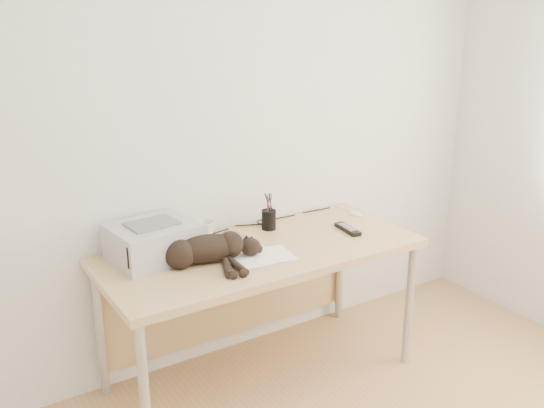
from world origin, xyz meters
TOP-DOWN VIEW (x-y plane):
  - wall_back at (0.00, 1.75)m, footprint 3.50×0.00m
  - desk at (0.00, 1.48)m, footprint 1.60×0.70m
  - printer at (-0.49, 1.56)m, footprint 0.41×0.36m
  - papers at (-0.06, 1.30)m, footprint 0.35×0.28m
  - cat at (-0.32, 1.38)m, footprint 0.62×0.35m
  - mug at (-0.16, 1.67)m, footprint 0.14×0.14m
  - pen_cup at (0.18, 1.60)m, footprint 0.08×0.08m
  - remote_grey at (-0.02, 1.52)m, footprint 0.08×0.20m
  - remote_black at (0.52, 1.35)m, footprint 0.07×0.19m
  - mouse at (0.72, 1.53)m, footprint 0.07×0.11m
  - cable_tangle at (0.00, 1.70)m, footprint 1.36×0.07m

SIDE VIEW (x-z plane):
  - desk at x=0.00m, z-range 0.24..0.98m
  - papers at x=-0.06m, z-range 0.74..0.75m
  - cable_tangle at x=0.00m, z-range 0.74..0.75m
  - remote_black at x=0.52m, z-range 0.74..0.76m
  - remote_grey at x=-0.02m, z-range 0.74..0.76m
  - mouse at x=0.72m, z-range 0.74..0.77m
  - mug at x=-0.16m, z-range 0.74..0.83m
  - pen_cup at x=0.18m, z-range 0.70..0.89m
  - cat at x=-0.32m, z-range 0.73..0.87m
  - printer at x=-0.49m, z-range 0.74..0.92m
  - wall_back at x=0.00m, z-range -0.45..3.05m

